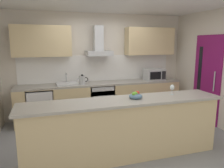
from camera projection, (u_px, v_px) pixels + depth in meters
ground at (120, 141)px, 4.25m from camera, size 5.62×4.42×0.02m
ceiling at (121, 0)px, 3.75m from camera, size 5.62×4.42×0.02m
wall_back at (98, 65)px, 5.66m from camera, size 5.62×0.12×2.60m
wall_right at (224, 70)px, 4.70m from camera, size 0.12×4.42×2.60m
backsplash_tile at (99, 68)px, 5.60m from camera, size 3.93×0.02×0.66m
counter_back at (102, 100)px, 5.46m from camera, size 4.07×0.60×0.90m
counter_island at (124, 129)px, 3.55m from camera, size 3.29×0.64×0.98m
upper_cabinets at (100, 41)px, 5.33m from camera, size 4.02×0.32×0.70m
side_door at (207, 79)px, 5.10m from camera, size 0.08×0.85×2.05m
oven at (100, 100)px, 5.42m from camera, size 0.60×0.62×0.80m
refrigerator at (40, 107)px, 5.01m from camera, size 0.58×0.60×0.85m
microwave at (154, 74)px, 5.71m from camera, size 0.50×0.38×0.30m
sink at (67, 84)px, 5.11m from camera, size 0.50×0.40×0.26m
kettle at (82, 80)px, 5.16m from camera, size 0.29×0.15×0.24m
range_hood at (99, 46)px, 5.29m from camera, size 0.62×0.45×0.72m
wine_glass at (172, 88)px, 3.77m from camera, size 0.08×0.08×0.18m
fruit_bowl at (136, 96)px, 3.53m from camera, size 0.22×0.22×0.13m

